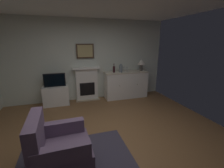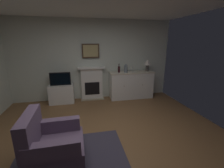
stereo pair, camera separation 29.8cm
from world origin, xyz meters
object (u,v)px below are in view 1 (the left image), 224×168
(tv_cabinet, at_px, (56,95))
(wine_glass_left, at_px, (124,68))
(tv_set, at_px, (55,80))
(armchair, at_px, (58,149))
(sideboard_cabinet, at_px, (126,85))
(wine_bottle, at_px, (114,69))
(wine_glass_center, at_px, (127,68))
(framed_picture, at_px, (85,51))
(table_lamp, at_px, (141,63))
(fireplace_unit, at_px, (87,84))
(vase_decorative, at_px, (121,68))

(tv_cabinet, bearing_deg, wine_glass_left, 0.34)
(tv_set, distance_m, armchair, 2.71)
(sideboard_cabinet, height_order, tv_cabinet, sideboard_cabinet)
(wine_bottle, height_order, tv_cabinet, wine_bottle)
(wine_glass_left, distance_m, wine_glass_center, 0.11)
(framed_picture, relative_size, tv_cabinet, 0.73)
(wine_glass_left, relative_size, wine_glass_center, 1.00)
(table_lamp, relative_size, tv_set, 0.65)
(tv_set, xyz_separation_m, armchair, (0.14, -2.68, -0.41))
(sideboard_cabinet, bearing_deg, wine_glass_center, 18.85)
(fireplace_unit, xyz_separation_m, sideboard_cabinet, (1.33, -0.18, -0.09))
(tv_set, bearing_deg, table_lamp, 0.16)
(framed_picture, relative_size, sideboard_cabinet, 0.37)
(fireplace_unit, height_order, armchair, fireplace_unit)
(wine_glass_left, bearing_deg, tv_cabinet, -179.66)
(armchair, bearing_deg, wine_glass_center, 50.75)
(vase_decorative, bearing_deg, tv_set, 178.85)
(table_lamp, relative_size, wine_bottle, 1.38)
(framed_picture, height_order, sideboard_cabinet, framed_picture)
(wine_bottle, bearing_deg, framed_picture, 166.77)
(wine_bottle, relative_size, tv_cabinet, 0.39)
(framed_picture, bearing_deg, tv_set, -166.69)
(fireplace_unit, relative_size, sideboard_cabinet, 0.74)
(vase_decorative, bearing_deg, fireplace_unit, 168.44)
(fireplace_unit, height_order, vase_decorative, vase_decorative)
(fireplace_unit, xyz_separation_m, tv_cabinet, (-0.98, -0.16, -0.25))
(sideboard_cabinet, xyz_separation_m, wine_glass_center, (0.04, 0.01, 0.58))
(wine_glass_left, bearing_deg, vase_decorative, -151.84)
(wine_glass_left, relative_size, tv_cabinet, 0.22)
(framed_picture, relative_size, wine_glass_center, 3.33)
(table_lamp, height_order, tv_set, table_lamp)
(armchair, bearing_deg, wine_bottle, 57.34)
(wine_bottle, xyz_separation_m, wine_glass_left, (0.36, 0.02, 0.01))
(framed_picture, xyz_separation_m, sideboard_cabinet, (1.33, -0.22, -1.15))
(framed_picture, distance_m, sideboard_cabinet, 1.77)
(fireplace_unit, distance_m, tv_cabinet, 1.02)
(vase_decorative, xyz_separation_m, armchair, (-1.95, -2.63, -0.67))
(table_lamp, xyz_separation_m, wine_glass_left, (-0.63, 0.03, -0.16))
(wine_glass_left, height_order, wine_glass_center, same)
(armchair, bearing_deg, tv_cabinet, 92.94)
(fireplace_unit, xyz_separation_m, armchair, (-0.84, -2.86, -0.17))
(wine_bottle, bearing_deg, sideboard_cabinet, -1.68)
(wine_glass_center, xyz_separation_m, vase_decorative, (-0.26, -0.06, 0.02))
(wine_glass_left, bearing_deg, fireplace_unit, 173.23)
(wine_glass_left, height_order, tv_set, wine_glass_left)
(wine_bottle, relative_size, armchair, 0.32)
(wine_bottle, distance_m, armchair, 3.27)
(fireplace_unit, height_order, wine_glass_center, fireplace_unit)
(framed_picture, xyz_separation_m, tv_cabinet, (-0.98, -0.21, -1.31))
(wine_glass_center, xyz_separation_m, tv_cabinet, (-2.34, 0.00, -0.74))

